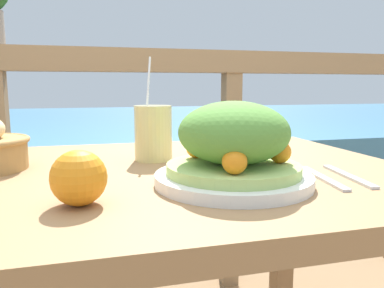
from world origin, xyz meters
The scene contains 8 objects.
patio_table centered at (0.00, 0.00, 0.62)m, with size 1.11×0.79×0.72m.
railing_fence centered at (0.00, 0.74, 0.74)m, with size 2.80×0.08×1.03m.
sea_backdrop centered at (0.00, 3.24, 0.28)m, with size 12.00×4.00×0.56m.
salad_plate centered at (0.12, -0.15, 0.78)m, with size 0.28×0.28×0.15m.
drink_glass centered at (0.02, 0.11, 0.78)m, with size 0.09×0.09×0.24m.
fork centered at (0.30, -0.16, 0.72)m, with size 0.04×0.18×0.00m.
knife centered at (0.36, -0.16, 0.72)m, with size 0.04×0.18×0.00m.
orange_near_basket centered at (-0.14, -0.21, 0.76)m, with size 0.08×0.08×0.08m.
Camera 1 is at (-0.11, -0.76, 0.89)m, focal length 35.00 mm.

